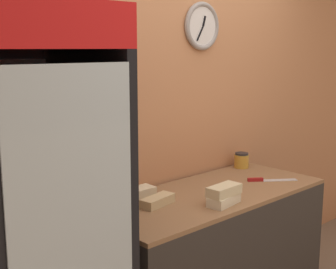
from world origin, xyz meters
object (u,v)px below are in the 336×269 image
Objects in this scene: sandwich_flat_right at (158,201)px; beverage_cooler at (26,209)px; chefs_knife at (265,180)px; sandwich_stack_bottom at (224,200)px; sandwich_stack_middle at (224,190)px; condiment_jar at (242,160)px; sandwich_flat_left at (138,193)px.

beverage_cooler is at bearing -178.37° from sandwich_flat_right.
beverage_cooler is 0.81m from sandwich_flat_right.
chefs_knife is at bearing -3.44° from beverage_cooler.
sandwich_stack_middle is (0.00, 0.00, 0.06)m from sandwich_stack_bottom.
beverage_cooler is 1.84m from condiment_jar.
chefs_knife is 0.37m from condiment_jar.
sandwich_stack_bottom is at bearing -11.85° from beverage_cooler.
sandwich_flat_left reaches higher than sandwich_stack_bottom.
chefs_knife is at bearing 12.45° from sandwich_stack_middle.
sandwich_flat_right is at bearing -89.93° from sandwich_flat_left.
sandwich_flat_right is 2.10× the size of condiment_jar.
sandwich_flat_left is (-0.28, 0.43, -0.06)m from sandwich_stack_middle.
sandwich_stack_bottom is 1.03× the size of sandwich_stack_middle.
sandwich_stack_middle is at bearing 0.00° from sandwich_stack_bottom.
sandwich_flat_left is (-0.28, 0.43, 0.00)m from sandwich_stack_bottom.
condiment_jar is (1.02, 0.03, 0.03)m from sandwich_flat_left.
beverage_cooler reaches higher than chefs_knife.
condiment_jar reaches higher than chefs_knife.
beverage_cooler is at bearing 168.15° from sandwich_stack_middle.
beverage_cooler reaches higher than sandwich_flat_right.
sandwich_flat_right is at bearing -168.32° from condiment_jar.
sandwich_stack_middle is 1.01× the size of sandwich_flat_left.
sandwich_stack_bottom is at bearing -56.51° from sandwich_flat_left.
chefs_knife is at bearing 12.45° from sandwich_stack_bottom.
beverage_cooler is at bearing 176.56° from chefs_knife.
condiment_jar is (0.16, 0.33, 0.05)m from chefs_knife.
sandwich_flat_right reaches higher than chefs_knife.
condiment_jar is (1.02, 0.21, 0.03)m from sandwich_flat_right.
beverage_cooler is 1.11m from sandwich_stack_middle.
chefs_knife is at bearing -116.04° from condiment_jar.
beverage_cooler is 8.89× the size of sandwich_flat_left.
sandwich_flat_right is 0.87m from chefs_knife.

